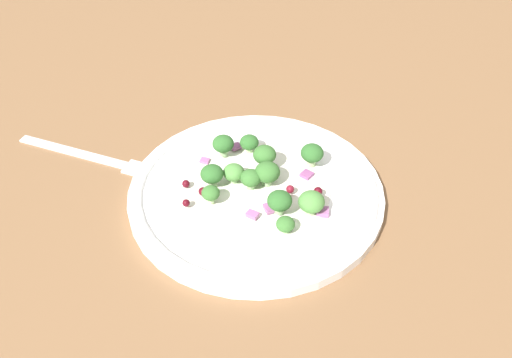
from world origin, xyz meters
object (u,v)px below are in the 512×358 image
object	(u,v)px
broccoli_floret_0	(211,193)
broccoli_floret_2	(285,225)
plate	(256,191)
fork	(94,157)
broccoli_floret_1	(232,173)

from	to	relation	value
broccoli_floret_0	broccoli_floret_2	xyz separation A→B (cm)	(2.75, 8.30, -0.53)
plate	fork	xyz separation A→B (cm)	(-3.64, -20.52, -0.61)
broccoli_floret_1	plate	bearing A→B (deg)	77.30
fork	plate	bearing A→B (deg)	79.94
plate	broccoli_floret_2	world-z (taller)	broccoli_floret_2
broccoli_floret_0	fork	size ratio (longest dim) A/B	0.11
broccoli_floret_1	fork	size ratio (longest dim) A/B	0.13
broccoli_floret_2	fork	xyz separation A→B (cm)	(-9.64, -24.49, -2.14)
broccoli_floret_2	broccoli_floret_1	bearing A→B (deg)	-134.29
broccoli_floret_1	broccoli_floret_2	size ratio (longest dim) A/B	1.23
broccoli_floret_1	broccoli_floret_2	xyz separation A→B (cm)	(6.64, 6.81, -0.31)
plate	broccoli_floret_1	xyz separation A→B (cm)	(-0.64, -2.83, 1.84)
broccoli_floret_2	fork	distance (cm)	26.41
plate	broccoli_floret_0	size ratio (longest dim) A/B	14.27
broccoli_floret_0	broccoli_floret_2	bearing A→B (deg)	71.65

